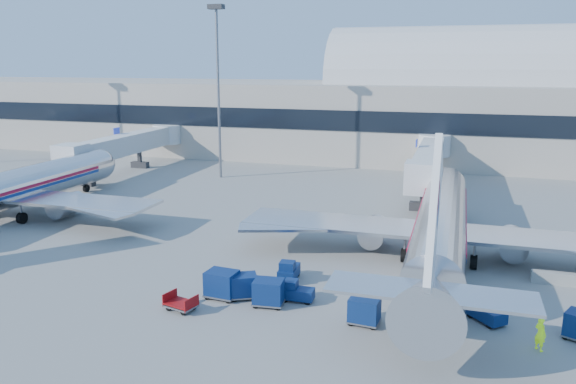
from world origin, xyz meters
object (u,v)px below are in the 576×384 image
(airliner_mid, at_px, (5,190))
(cart_solo_near, at_px, (364,310))
(barrier_near, at_px, (554,278))
(ramp_worker, at_px, (540,334))
(jetbridge_mid, at_px, (130,144))
(cart_train_c, at_px, (222,284))
(airliner_main, at_px, (441,226))
(tug_lead, at_px, (296,291))
(cart_open_red, at_px, (181,305))
(mast_west, at_px, (218,67))
(cart_train_a, at_px, (269,292))
(jetbridge_near, at_px, (430,158))
(tug_right, at_px, (486,310))
(cart_train_b, at_px, (243,286))
(tug_left, at_px, (288,271))

(airliner_mid, height_order, cart_solo_near, airliner_mid)
(barrier_near, height_order, ramp_worker, ramp_worker)
(jetbridge_mid, bearing_deg, cart_train_c, -50.85)
(airliner_main, height_order, tug_lead, airliner_main)
(cart_open_red, bearing_deg, cart_solo_near, 21.83)
(mast_west, xyz_separation_m, cart_train_a, (19.83, -37.34, -13.86))
(jetbridge_mid, bearing_deg, jetbridge_near, 0.00)
(airliner_main, xyz_separation_m, cart_solo_near, (-3.82, -12.64, -2.05))
(cart_train_a, bearing_deg, ramp_worker, -9.60)
(airliner_main, bearing_deg, cart_solo_near, -106.81)
(airliner_mid, xyz_separation_m, cart_train_c, (28.46, -11.60, -1.93))
(cart_open_red, bearing_deg, cart_train_a, 38.59)
(tug_right, relative_size, cart_solo_near, 1.27)
(cart_train_a, bearing_deg, cart_solo_near, -12.80)
(cart_solo_near, height_order, ramp_worker, ramp_worker)
(airliner_main, height_order, barrier_near, airliner_main)
(barrier_near, relative_size, cart_train_b, 1.30)
(airliner_main, bearing_deg, tug_right, -72.54)
(barrier_near, bearing_deg, tug_left, -165.16)
(mast_west, xyz_separation_m, cart_train_b, (17.83, -36.69, -13.92))
(airliner_main, height_order, tug_left, airliner_main)
(mast_west, bearing_deg, barrier_near, -36.38)
(mast_west, relative_size, barrier_near, 7.53)
(tug_right, bearing_deg, airliner_mid, -145.35)
(airliner_main, relative_size, airliner_mid, 1.00)
(barrier_near, bearing_deg, airliner_main, 162.61)
(cart_solo_near, bearing_deg, tug_lead, 161.80)
(tug_right, distance_m, cart_train_c, 16.78)
(jetbridge_near, distance_m, mast_west, 29.67)
(jetbridge_near, height_order, mast_west, mast_west)
(tug_left, distance_m, cart_solo_near, 8.32)
(cart_train_a, distance_m, cart_train_c, 3.38)
(cart_train_b, distance_m, cart_train_c, 1.43)
(tug_right, bearing_deg, mast_west, -179.79)
(airliner_main, bearing_deg, cart_train_a, -130.64)
(tug_lead, distance_m, cart_open_red, 7.49)
(mast_west, bearing_deg, cart_train_a, -62.03)
(jetbridge_near, bearing_deg, mast_west, -178.32)
(tug_right, distance_m, cart_solo_near, 7.45)
(cart_solo_near, bearing_deg, barrier_near, 45.58)
(jetbridge_mid, height_order, cart_train_c, jetbridge_mid)
(airliner_mid, relative_size, tug_lead, 17.19)
(tug_right, bearing_deg, jetbridge_mid, -170.19)
(tug_left, xyz_separation_m, cart_solo_near, (6.40, -5.31, 0.16))
(airliner_mid, xyz_separation_m, tug_lead, (33.33, -10.56, -2.29))
(jetbridge_near, height_order, cart_open_red, jetbridge_near)
(jetbridge_mid, bearing_deg, cart_train_a, -48.10)
(tug_left, xyz_separation_m, cart_train_b, (-1.96, -3.86, 0.16))
(cart_train_c, bearing_deg, ramp_worker, 0.91)
(airliner_mid, xyz_separation_m, jetbridge_mid, (-2.40, 26.30, 1.00))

